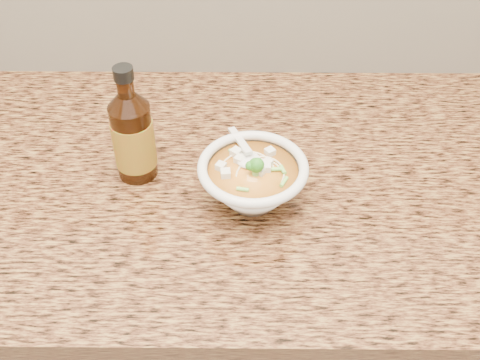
{
  "coord_description": "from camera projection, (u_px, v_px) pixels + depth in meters",
  "views": [
    {
      "loc": [
        0.08,
        0.92,
        1.59
      ],
      "look_at": [
        0.07,
        1.61,
        0.94
      ],
      "focal_mm": 45.0,
      "sensor_mm": 36.0,
      "label": 1
    }
  ],
  "objects": [
    {
      "name": "soup_bowl",
      "position": [
        253.0,
        182.0,
        0.94
      ],
      "size": [
        0.17,
        0.19,
        0.1
      ],
      "rotation": [
        0.0,
        0.0,
        -0.16
      ],
      "color": "silver",
      "rests_on": "counter_slab"
    },
    {
      "name": "counter_slab",
      "position": [
        199.0,
        179.0,
        1.04
      ],
      "size": [
        4.0,
        0.68,
        0.04
      ],
      "primitive_type": "cube",
      "color": "olive",
      "rests_on": "cabinet"
    },
    {
      "name": "cabinet",
      "position": [
        208.0,
        326.0,
        1.34
      ],
      "size": [
        4.0,
        0.65,
        0.86
      ],
      "primitive_type": "cube",
      "color": "#35200F",
      "rests_on": "ground"
    },
    {
      "name": "hot_sauce_bottle",
      "position": [
        133.0,
        136.0,
        0.97
      ],
      "size": [
        0.07,
        0.07,
        0.21
      ],
      "rotation": [
        0.0,
        0.0,
        -0.1
      ],
      "color": "#351707",
      "rests_on": "counter_slab"
    }
  ]
}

